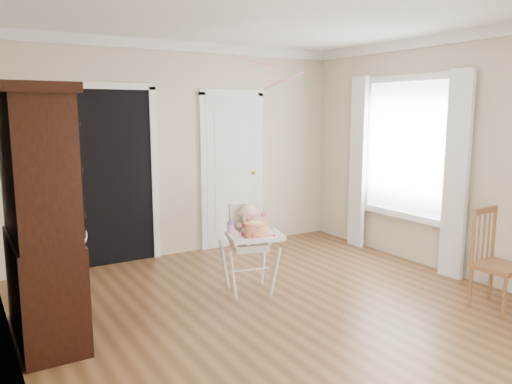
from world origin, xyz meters
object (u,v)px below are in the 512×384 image
cake (256,229)px  sippy_cup (231,228)px  china_cabinet (40,215)px  dining_chair (496,263)px  high_chair (249,238)px

cake → sippy_cup: bearing=139.5°
china_cabinet → dining_chair: 4.06m
high_chair → sippy_cup: bearing=-153.4°
dining_chair → high_chair: bearing=136.0°
cake → china_cabinet: bearing=173.9°
high_chair → sippy_cup: (-0.24, -0.05, 0.14)m
high_chair → china_cabinet: size_ratio=0.45×
high_chair → china_cabinet: (-1.95, -0.01, 0.45)m
dining_chair → sippy_cup: bearing=140.4°
cake → china_cabinet: size_ratio=0.14×
high_chair → dining_chair: bearing=-26.6°
high_chair → dining_chair: size_ratio=0.98×
high_chair → sippy_cup: size_ratio=5.42×
cake → china_cabinet: (-1.90, 0.20, 0.31)m
china_cabinet → dining_chair: bearing=-23.0°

